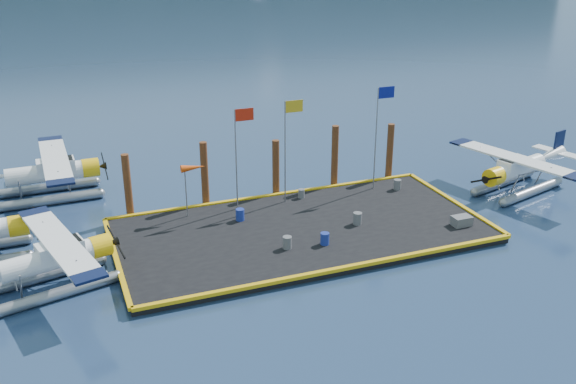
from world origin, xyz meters
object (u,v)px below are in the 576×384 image
Objects in this scene: flagpole_blue at (379,123)px; flagpole_yellow at (288,136)px; seaplane_d at (516,171)px; piling_1 at (205,176)px; drum_3 at (287,243)px; seaplane_c at (50,175)px; windsock at (193,169)px; drum_2 at (357,218)px; flagpole_red at (239,144)px; piling_3 at (335,158)px; seaplane_a at (54,262)px; drum_0 at (240,215)px; crate at (462,221)px; drum_5 at (301,194)px; piling_2 at (276,170)px; piling_4 at (390,153)px; drum_4 at (397,185)px; piling_0 at (128,188)px; drum_1 at (325,239)px.

flagpole_yellow is at bearing 180.00° from flagpole_blue.
seaplane_d is 2.18× the size of piling_1.
seaplane_c is at bearing 131.08° from drum_3.
drum_2 is at bearing -28.88° from windsock.
flagpole_red reaches higher than piling_3.
seaplane_a is at bearing -165.68° from flagpole_blue.
drum_2 is 1.04× the size of drum_3.
drum_0 is 0.99× the size of drum_2.
drum_3 is at bearing -144.96° from flagpole_blue.
crate is 0.17× the size of flagpole_yellow.
windsock is at bearing 108.15° from seaplane_a.
drum_0 is 10.45m from flagpole_blue.
flagpole_yellow is at bearing -18.79° from piling_1.
seaplane_c is 14.18× the size of drum_2.
flagpole_blue is at bearing -36.07° from piling_3.
drum_2 is (-12.00, -1.51, -0.68)m from seaplane_d.
crate is at bearing 71.12° from seaplane_a.
drum_5 is 0.13× the size of piling_3.
flagpole_red is (10.59, 5.00, 3.01)m from seaplane_a.
crate is 0.25× the size of piling_1.
piling_1 is 4.50m from piling_2.
drum_4 is at bearing -106.22° from piling_4.
piling_3 reaches higher than crate.
piling_3 reaches higher than piling_2.
flagpole_yellow is at bearing 68.29° from drum_3.
drum_4 is (9.45, 5.12, -0.00)m from drum_3.
piling_0 is 0.93× the size of piling_3.
seaplane_a is at bearing -160.32° from drum_5.
piling_0 is at bearing 155.27° from windsock.
drum_4 is 2.72m from piling_4.
flagpole_red is at bearing 140.27° from drum_2.
drum_5 is at bearing -14.01° from piling_1.
piling_4 is at bearing 39.18° from seaplane_d.
crate is (6.79, -6.89, -0.01)m from drum_5.
flagpole_yellow is 1.63× the size of piling_2.
drum_0 is (9.72, -8.33, -0.77)m from seaplane_c.
flagpole_yellow reaches higher than windsock.
drum_4 is 0.11× the size of flagpole_yellow.
flagpole_red reaches higher than windsock.
drum_4 is at bearing -8.06° from piling_0.
piling_1 is at bearing 139.41° from drum_2.
drum_5 is at bearing 63.95° from seaplane_c.
seaplane_a is 18.61m from piling_3.
seaplane_a is 8.41× the size of crate.
drum_0 is at bearing 94.32° from seaplane_a.
drum_2 is 1.23× the size of drum_5.
piling_0 reaches higher than windsock.
drum_1 is 0.99× the size of drum_4.
seaplane_d is 2.29× the size of piling_4.
piling_2 is (-14.59, 4.57, 0.48)m from seaplane_d.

